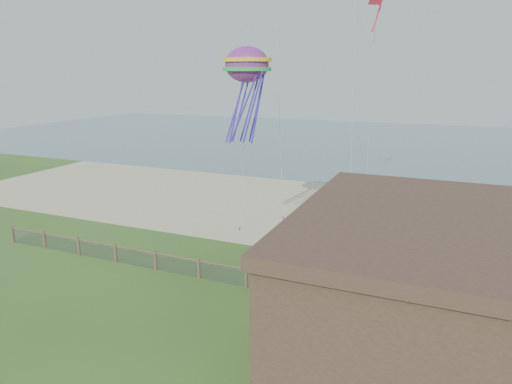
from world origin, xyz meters
TOP-DOWN VIEW (x-y plane):
  - ground at (0.00, 0.00)m, footprint 160.00×160.00m
  - sand_beach at (0.00, 22.00)m, footprint 72.00×20.00m
  - ocean at (0.00, 66.00)m, footprint 160.00×68.00m
  - chainlink_fence at (0.00, 6.00)m, footprint 36.20×0.20m
  - picnic_table at (7.64, 4.43)m, footprint 2.40×2.12m
  - octopus_kite at (-2.42, 11.62)m, footprint 3.24×2.32m
  - kite_red at (5.23, 11.94)m, footprint 1.76×1.77m

SIDE VIEW (x-z plane):
  - ground at x=0.00m, z-range 0.00..0.00m
  - ocean at x=0.00m, z-range -0.01..0.01m
  - sand_beach at x=0.00m, z-range -0.01..0.01m
  - picnic_table at x=7.64m, z-range 0.00..0.85m
  - chainlink_fence at x=0.00m, z-range -0.07..1.18m
  - octopus_kite at x=-2.42m, z-range 7.13..13.69m
  - kite_red at x=5.23m, z-range 14.03..16.21m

